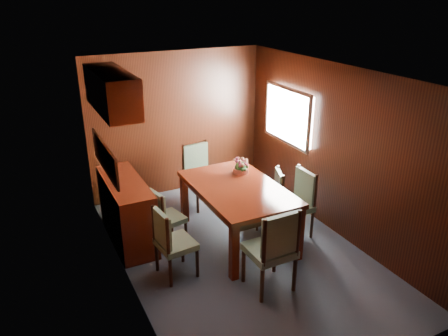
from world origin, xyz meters
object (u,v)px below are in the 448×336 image
chair_left_near (170,240)px  flower_centerpiece (241,165)px  dining_table (238,194)px  chair_right_near (298,199)px  chair_head (274,246)px  sideboard (127,210)px

chair_left_near → flower_centerpiece: size_ratio=3.88×
dining_table → chair_right_near: 0.89m
dining_table → chair_head: 1.21m
chair_left_near → chair_right_near: bearing=88.1°
chair_head → sideboard: bearing=122.2°
dining_table → chair_left_near: size_ratio=1.88×
flower_centerpiece → chair_right_near: bearing=-48.3°
chair_right_near → chair_head: size_ratio=0.91×
dining_table → chair_left_near: bearing=-160.2°
chair_head → dining_table: bearing=81.3°
sideboard → chair_head: bearing=-57.2°
chair_right_near → chair_head: bearing=132.6°
sideboard → flower_centerpiece: flower_centerpiece is taller
sideboard → flower_centerpiece: 1.73m
sideboard → chair_left_near: size_ratio=1.51×
sideboard → chair_left_near: (0.25, -1.09, 0.06)m
sideboard → dining_table: 1.56m
sideboard → chair_right_near: chair_right_near is taller
chair_left_near → chair_right_near: 1.98m
sideboard → dining_table: (1.38, -0.68, 0.25)m
dining_table → flower_centerpiece: 0.53m
sideboard → chair_right_near: 2.41m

